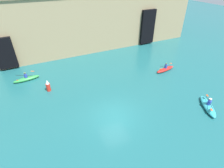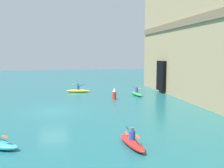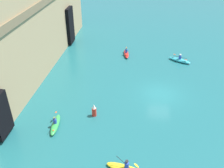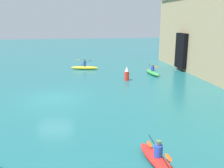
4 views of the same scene
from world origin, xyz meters
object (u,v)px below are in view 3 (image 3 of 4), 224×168
at_px(kayak_cyan, 180,60).
at_px(marker_buoy, 94,110).
at_px(kayak_green, 55,124).
at_px(kayak_red, 126,53).

bearing_deg(kayak_cyan, marker_buoy, -96.27).
xyz_separation_m(kayak_cyan, marker_buoy, (-13.21, 9.45, 0.38)).
bearing_deg(kayak_cyan, kayak_green, -100.50).
distance_m(kayak_green, marker_buoy, 3.88).
relative_size(kayak_green, kayak_cyan, 0.94).
height_order(kayak_green, marker_buoy, marker_buoy).
bearing_deg(marker_buoy, kayak_red, -7.67).
relative_size(kayak_red, marker_buoy, 2.24).
height_order(kayak_red, kayak_cyan, kayak_cyan).
relative_size(kayak_red, kayak_cyan, 0.96).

